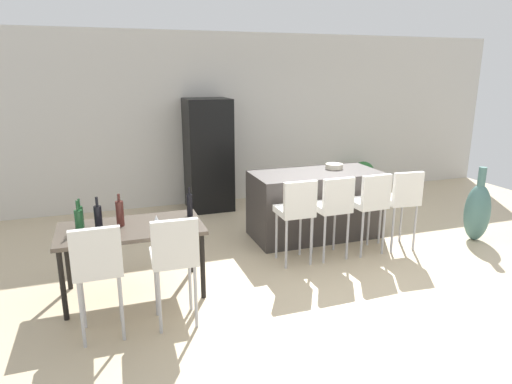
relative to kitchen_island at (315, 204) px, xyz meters
The scene contains 20 objects.
ground_plane 1.05m from the kitchen_island, 103.81° to the right, with size 10.00×10.00×0.00m, color #C6B28E.
back_wall 2.43m from the kitchen_island, 95.85° to the left, with size 10.00×0.12×2.90m, color beige.
kitchen_island is the anchor object (origin of this frame).
bar_chair_left 1.06m from the kitchen_island, 128.93° to the right, with size 0.40×0.40×1.05m.
bar_chair_middle 0.85m from the kitchen_island, 101.06° to the right, with size 0.41×0.41×1.05m.
bar_chair_right 0.91m from the kitchen_island, 65.89° to the right, with size 0.42×0.42×1.05m.
bar_chair_far 1.18m from the kitchen_island, 43.96° to the right, with size 0.43×0.43×1.05m.
dining_table 2.72m from the kitchen_island, 159.54° to the right, with size 1.43×0.77×0.74m.
dining_chair_near 3.34m from the kitchen_island, 149.34° to the right, with size 0.40×0.40×1.05m.
dining_chair_far 2.81m from the kitchen_island, 142.61° to the right, with size 0.41×0.41×1.05m.
wine_bottle_right 2.11m from the kitchen_island, 157.27° to the right, with size 0.06×0.06×0.32m.
wine_bottle_end 3.14m from the kitchen_island, 165.24° to the right, with size 0.06×0.06×0.30m.
wine_bottle_near 2.81m from the kitchen_island, 161.46° to the right, with size 0.08×0.08×0.34m.
wine_bottle_middle 3.00m from the kitchen_island, 163.04° to the right, with size 0.08×0.08×0.32m.
wine_bottle_inner 3.19m from the kitchen_island, 162.96° to the right, with size 0.08×0.08×0.31m.
wine_glass_left 2.63m from the kitchen_island, 152.71° to the right, with size 0.07×0.07×0.17m.
refrigerator 2.14m from the kitchen_island, 122.03° to the left, with size 0.72×0.68×1.84m, color black.
fruit_bowl 0.62m from the kitchen_island, 19.93° to the left, with size 0.25×0.25×0.07m, color beige.
floor_vase 2.21m from the kitchen_island, 23.46° to the right, with size 0.33×0.33×1.03m.
potted_plant 2.58m from the kitchen_island, 43.10° to the left, with size 0.41×0.41×0.61m.
Camera 1 is at (-2.50, -4.48, 2.26)m, focal length 31.34 mm.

